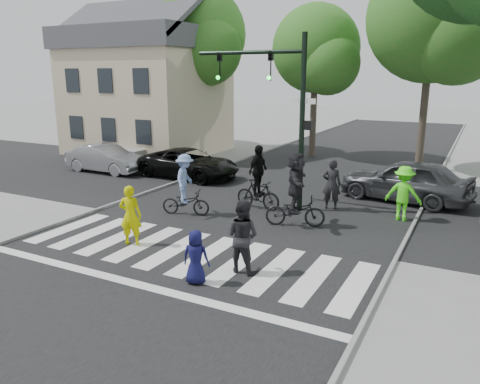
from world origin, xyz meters
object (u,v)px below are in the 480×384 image
(car_grey, at_px, (406,180))
(cyclist_left, at_px, (185,189))
(pedestrian_child, at_px, (196,257))
(cyclist_right, at_px, (296,194))
(car_silver, at_px, (106,158))
(traffic_signal, at_px, (279,97))
(pedestrian_woman, at_px, (131,215))
(pedestrian_adult, at_px, (242,236))
(car_suv, at_px, (189,163))
(cyclist_mid, at_px, (258,183))

(car_grey, bearing_deg, cyclist_left, -40.36)
(cyclist_left, bearing_deg, car_grey, 39.74)
(pedestrian_child, xyz_separation_m, cyclist_right, (0.51, 4.97, 0.41))
(car_silver, bearing_deg, traffic_signal, -99.93)
(pedestrian_woman, xyz_separation_m, car_silver, (-7.68, 7.21, -0.18))
(pedestrian_adult, relative_size, car_grey, 0.38)
(pedestrian_adult, height_order, cyclist_right, cyclist_right)
(pedestrian_woman, height_order, cyclist_left, cyclist_left)
(pedestrian_child, distance_m, cyclist_right, 5.01)
(traffic_signal, distance_m, pedestrian_woman, 6.57)
(car_suv, bearing_deg, car_silver, 104.40)
(pedestrian_child, relative_size, cyclist_right, 0.54)
(pedestrian_child, xyz_separation_m, cyclist_mid, (-1.37, 6.18, 0.30))
(traffic_signal, relative_size, car_silver, 1.46)
(cyclist_mid, bearing_deg, pedestrian_woman, -108.22)
(pedestrian_woman, relative_size, cyclist_right, 0.73)
(pedestrian_woman, relative_size, cyclist_left, 0.82)
(pedestrian_woman, bearing_deg, pedestrian_child, 137.07)
(pedestrian_adult, bearing_deg, pedestrian_child, 62.94)
(pedestrian_child, relative_size, cyclist_mid, 0.56)
(pedestrian_child, height_order, cyclist_right, cyclist_right)
(pedestrian_adult, height_order, car_grey, pedestrian_adult)
(cyclist_left, distance_m, car_silver, 8.49)
(car_grey, bearing_deg, pedestrian_adult, -6.24)
(pedestrian_child, bearing_deg, cyclist_right, -109.10)
(cyclist_left, xyz_separation_m, car_grey, (6.34, 5.27, -0.10))
(cyclist_left, distance_m, cyclist_mid, 2.59)
(car_grey, bearing_deg, car_silver, -75.26)
(traffic_signal, height_order, pedestrian_adult, traffic_signal)
(pedestrian_child, height_order, cyclist_left, cyclist_left)
(pedestrian_child, bearing_deg, car_suv, -68.86)
(pedestrian_child, xyz_separation_m, car_grey, (3.11, 9.66, 0.17))
(cyclist_left, xyz_separation_m, cyclist_right, (3.74, 0.58, 0.14))
(cyclist_mid, distance_m, cyclist_right, 2.24)
(pedestrian_child, distance_m, car_grey, 10.15)
(pedestrian_adult, distance_m, cyclist_left, 5.08)
(traffic_signal, height_order, cyclist_right, traffic_signal)
(cyclist_right, bearing_deg, pedestrian_adult, -88.24)
(car_silver, bearing_deg, cyclist_mid, -103.58)
(pedestrian_woman, relative_size, pedestrian_adult, 0.95)
(cyclist_mid, height_order, car_grey, cyclist_mid)
(cyclist_right, distance_m, car_suv, 8.15)
(traffic_signal, bearing_deg, pedestrian_adult, -75.38)
(cyclist_right, bearing_deg, pedestrian_woman, -133.46)
(pedestrian_woman, xyz_separation_m, pedestrian_child, (2.98, -1.28, -0.22))
(pedestrian_adult, bearing_deg, car_silver, -30.26)
(pedestrian_adult, distance_m, cyclist_mid, 5.47)
(cyclist_left, relative_size, cyclist_right, 0.89)
(cyclist_mid, bearing_deg, car_silver, 166.04)
(cyclist_mid, relative_size, car_grey, 0.48)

